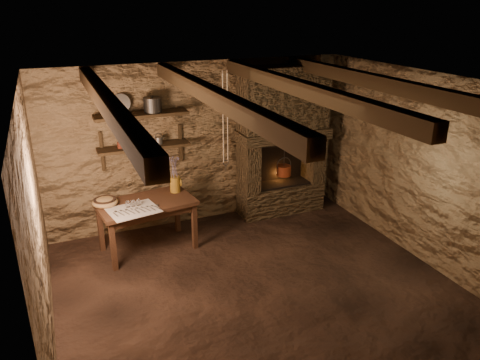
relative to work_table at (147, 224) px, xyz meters
name	(u,v)px	position (x,y,z in m)	size (l,w,h in m)	color
floor	(254,284)	(0.98, -1.33, -0.38)	(4.50, 4.50, 0.00)	black
back_wall	(200,144)	(0.98, 0.67, 0.82)	(4.50, 0.04, 2.40)	brown
front_wall	(368,287)	(0.98, -3.33, 0.82)	(4.50, 0.04, 2.40)	brown
left_wall	(37,227)	(-1.27, -1.33, 0.82)	(0.04, 4.00, 2.40)	brown
right_wall	(416,166)	(3.23, -1.33, 0.82)	(0.04, 4.00, 2.40)	brown
ceiling	(257,82)	(0.98, -1.33, 2.02)	(4.50, 4.00, 0.04)	black
beam_far_left	(107,103)	(-0.52, -1.33, 1.93)	(0.14, 3.95, 0.16)	black
beam_mid_left	(211,95)	(0.48, -1.33, 1.93)	(0.14, 3.95, 0.16)	black
beam_mid_right	(300,88)	(1.48, -1.33, 1.93)	(0.14, 3.95, 0.16)	black
beam_far_right	(377,82)	(2.48, -1.33, 1.93)	(0.14, 3.95, 0.16)	black
shelf_lower	(144,147)	(0.13, 0.51, 0.92)	(1.25, 0.30, 0.04)	black
shelf_upper	(142,115)	(0.13, 0.51, 1.37)	(1.25, 0.30, 0.04)	black
hearth	(282,137)	(2.23, 0.44, 0.85)	(1.43, 0.51, 2.30)	#392B1C
work_table	(147,224)	(0.00, 0.00, 0.00)	(1.32, 0.87, 0.71)	#341E12
linen_cloth	(134,210)	(-0.20, -0.22, 0.33)	(0.60, 0.48, 0.01)	beige
pewter_cutlery_row	(134,210)	(-0.20, -0.24, 0.34)	(0.50, 0.19, 0.01)	#9B978D
drinking_glasses	(133,203)	(-0.18, -0.11, 0.37)	(0.19, 0.06, 0.08)	white
stoneware_jug	(175,177)	(0.46, 0.18, 0.54)	(0.17, 0.17, 0.50)	olive
wooden_bowl	(105,202)	(-0.51, 0.09, 0.36)	(0.33, 0.33, 0.12)	olive
iron_stockpot	(153,105)	(0.28, 0.51, 1.48)	(0.24, 0.24, 0.18)	#292624
tin_pan	(121,104)	(-0.11, 0.61, 1.52)	(0.26, 0.26, 0.03)	gray
small_kettle	(159,140)	(0.34, 0.51, 0.99)	(0.14, 0.10, 0.15)	gray
rusty_tin	(121,145)	(-0.19, 0.51, 0.98)	(0.08, 0.08, 0.08)	#571C11
red_pot	(284,170)	(2.25, 0.39, 0.33)	(0.28, 0.28, 0.54)	maroon
hanging_ropes	(225,118)	(1.03, -0.28, 1.42)	(0.08, 0.08, 1.20)	#C8AF8D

